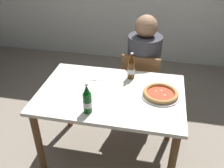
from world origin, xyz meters
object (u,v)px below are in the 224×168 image
at_px(diner_seated, 143,73).
at_px(beer_bottle_center, 87,100).
at_px(napkin_with_cutlery, 93,75).
at_px(pizza_margherita_near, 161,94).
at_px(dining_table_main, 111,103).
at_px(beer_bottle_left, 131,68).
at_px(chair_behind_table, 141,83).

distance_m(diner_seated, beer_bottle_center, 1.03).
distance_m(beer_bottle_center, napkin_with_cutlery, 0.54).
bearing_deg(pizza_margherita_near, dining_table_main, -175.88).
bearing_deg(beer_bottle_center, beer_bottle_left, 65.79).
relative_size(diner_seated, beer_bottle_center, 4.89).
height_order(chair_behind_table, pizza_margherita_near, chair_behind_table).
height_order(chair_behind_table, beer_bottle_center, beer_bottle_center).
bearing_deg(beer_bottle_center, pizza_margherita_near, 30.93).
xyz_separation_m(chair_behind_table, napkin_with_cutlery, (-0.43, -0.37, 0.27)).
bearing_deg(beer_bottle_left, beer_bottle_center, -114.21).
height_order(dining_table_main, pizza_margherita_near, pizza_margherita_near).
distance_m(dining_table_main, beer_bottle_center, 0.37).
relative_size(dining_table_main, beer_bottle_left, 4.86).
relative_size(chair_behind_table, beer_bottle_center, 3.44).
bearing_deg(pizza_margherita_near, diner_seated, 106.95).
bearing_deg(beer_bottle_left, dining_table_main, -116.39).
distance_m(beer_bottle_left, beer_bottle_center, 0.60).
bearing_deg(beer_bottle_center, napkin_with_cutlery, 101.72).
relative_size(pizza_margherita_near, napkin_with_cutlery, 1.53).
xyz_separation_m(chair_behind_table, diner_seated, (0.01, 0.05, 0.10)).
height_order(diner_seated, pizza_margherita_near, diner_seated).
xyz_separation_m(diner_seated, napkin_with_cutlery, (-0.43, -0.42, 0.17)).
bearing_deg(chair_behind_table, diner_seated, -92.12).
relative_size(chair_behind_table, pizza_margherita_near, 2.76).
bearing_deg(napkin_with_cutlery, diner_seated, 44.27).
relative_size(diner_seated, beer_bottle_left, 4.89).
bearing_deg(diner_seated, chair_behind_table, -97.48).
xyz_separation_m(pizza_margherita_near, beer_bottle_center, (-0.52, -0.31, 0.08)).
relative_size(beer_bottle_left, napkin_with_cutlery, 1.23).
xyz_separation_m(dining_table_main, diner_seated, (0.21, 0.66, -0.05)).
height_order(pizza_margherita_near, beer_bottle_left, beer_bottle_left).
bearing_deg(diner_seated, napkin_with_cutlery, -135.73).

